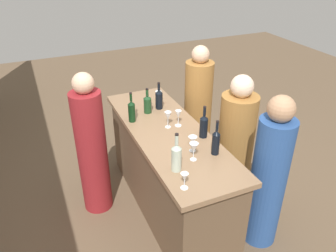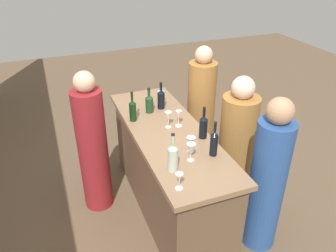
{
  "view_description": "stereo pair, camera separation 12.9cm",
  "coord_description": "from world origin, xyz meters",
  "px_view_note": "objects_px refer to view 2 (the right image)",
  "views": [
    {
      "loc": [
        -2.6,
        1.13,
        2.62
      ],
      "look_at": [
        0.0,
        0.0,
        1.02
      ],
      "focal_mm": 35.87,
      "sensor_mm": 36.0,
      "label": 1
    },
    {
      "loc": [
        -2.64,
        1.01,
        2.62
      ],
      "look_at": [
        0.0,
        0.0,
        1.02
      ],
      "focal_mm": 35.87,
      "sensor_mm": 36.0,
      "label": 2
    }
  ],
  "objects_px": {
    "wine_glass_far_center": "(191,148)",
    "person_center_guest": "(267,181)",
    "wine_bottle_far_right_near_black": "(161,99)",
    "person_right_guest": "(236,150)",
    "wine_bottle_center_near_black": "(203,126)",
    "person_server_behind": "(93,148)",
    "wine_bottle_rightmost_olive_green": "(149,103)",
    "wine_glass_near_center": "(179,115)",
    "wine_glass_far_right": "(179,178)",
    "person_left_guest": "(201,115)",
    "wine_glass_far_left": "(168,116)",
    "wine_bottle_second_right_dark_green": "(133,110)",
    "wine_glass_near_left": "(161,95)",
    "wine_bottle_second_left_near_black": "(214,143)",
    "wine_glass_near_right": "(191,141)",
    "wine_bottle_leftmost_clear_pale": "(173,157)"
  },
  "relations": [
    {
      "from": "wine_glass_near_center",
      "to": "person_left_guest",
      "type": "bearing_deg",
      "value": -44.03
    },
    {
      "from": "wine_bottle_second_left_near_black",
      "to": "person_center_guest",
      "type": "height_order",
      "value": "person_center_guest"
    },
    {
      "from": "wine_bottle_center_near_black",
      "to": "person_center_guest",
      "type": "height_order",
      "value": "person_center_guest"
    },
    {
      "from": "wine_glass_far_left",
      "to": "person_center_guest",
      "type": "bearing_deg",
      "value": -142.41
    },
    {
      "from": "person_left_guest",
      "to": "wine_glass_near_center",
      "type": "bearing_deg",
      "value": 39.82
    },
    {
      "from": "wine_bottle_far_right_near_black",
      "to": "person_right_guest",
      "type": "height_order",
      "value": "person_right_guest"
    },
    {
      "from": "wine_glass_near_center",
      "to": "wine_glass_far_right",
      "type": "relative_size",
      "value": 1.23
    },
    {
      "from": "wine_glass_near_center",
      "to": "wine_glass_far_left",
      "type": "bearing_deg",
      "value": 82.59
    },
    {
      "from": "wine_bottle_center_near_black",
      "to": "wine_bottle_far_right_near_black",
      "type": "height_order",
      "value": "wine_bottle_center_near_black"
    },
    {
      "from": "wine_glass_far_left",
      "to": "person_left_guest",
      "type": "height_order",
      "value": "person_left_guest"
    },
    {
      "from": "wine_bottle_rightmost_olive_green",
      "to": "wine_glass_near_center",
      "type": "relative_size",
      "value": 1.65
    },
    {
      "from": "wine_glass_far_left",
      "to": "person_left_guest",
      "type": "xyz_separation_m",
      "value": [
        0.52,
        -0.62,
        -0.36
      ]
    },
    {
      "from": "wine_bottle_rightmost_olive_green",
      "to": "wine_glass_near_left",
      "type": "bearing_deg",
      "value": -51.13
    },
    {
      "from": "person_right_guest",
      "to": "wine_bottle_leftmost_clear_pale",
      "type": "bearing_deg",
      "value": 48.63
    },
    {
      "from": "wine_bottle_second_left_near_black",
      "to": "person_left_guest",
      "type": "bearing_deg",
      "value": -21.22
    },
    {
      "from": "wine_bottle_leftmost_clear_pale",
      "to": "person_left_guest",
      "type": "relative_size",
      "value": 0.21
    },
    {
      "from": "wine_glass_far_left",
      "to": "wine_glass_near_center",
      "type": "bearing_deg",
      "value": -97.41
    },
    {
      "from": "wine_bottle_second_right_dark_green",
      "to": "wine_glass_far_right",
      "type": "relative_size",
      "value": 2.32
    },
    {
      "from": "person_right_guest",
      "to": "wine_glass_near_left",
      "type": "bearing_deg",
      "value": -32.01
    },
    {
      "from": "wine_glass_far_left",
      "to": "wine_glass_far_right",
      "type": "relative_size",
      "value": 1.23
    },
    {
      "from": "wine_bottle_second_left_near_black",
      "to": "wine_glass_far_center",
      "type": "distance_m",
      "value": 0.21
    },
    {
      "from": "wine_bottle_second_right_dark_green",
      "to": "wine_glass_far_left",
      "type": "height_order",
      "value": "wine_bottle_second_right_dark_green"
    },
    {
      "from": "wine_bottle_rightmost_olive_green",
      "to": "wine_glass_far_center",
      "type": "distance_m",
      "value": 0.98
    },
    {
      "from": "wine_bottle_center_near_black",
      "to": "person_right_guest",
      "type": "xyz_separation_m",
      "value": [
        0.06,
        -0.43,
        -0.41
      ]
    },
    {
      "from": "wine_bottle_second_right_dark_green",
      "to": "wine_glass_far_left",
      "type": "xyz_separation_m",
      "value": [
        -0.26,
        -0.29,
        -0.0
      ]
    },
    {
      "from": "wine_bottle_rightmost_olive_green",
      "to": "wine_bottle_second_left_near_black",
      "type": "bearing_deg",
      "value": -165.01
    },
    {
      "from": "wine_bottle_second_left_near_black",
      "to": "wine_glass_far_left",
      "type": "xyz_separation_m",
      "value": [
        0.59,
        0.19,
        -0.0
      ]
    },
    {
      "from": "wine_glass_near_center",
      "to": "wine_glass_far_left",
      "type": "relative_size",
      "value": 1.0
    },
    {
      "from": "person_center_guest",
      "to": "person_server_behind",
      "type": "xyz_separation_m",
      "value": [
        1.09,
        1.36,
        0.01
      ]
    },
    {
      "from": "person_left_guest",
      "to": "person_server_behind",
      "type": "bearing_deg",
      "value": 4.3
    },
    {
      "from": "wine_glass_near_center",
      "to": "person_server_behind",
      "type": "height_order",
      "value": "person_server_behind"
    },
    {
      "from": "wine_bottle_center_near_black",
      "to": "wine_bottle_second_right_dark_green",
      "type": "relative_size",
      "value": 1.0
    },
    {
      "from": "wine_bottle_rightmost_olive_green",
      "to": "person_left_guest",
      "type": "bearing_deg",
      "value": -78.71
    },
    {
      "from": "wine_bottle_leftmost_clear_pale",
      "to": "wine_bottle_second_right_dark_green",
      "type": "bearing_deg",
      "value": 4.12
    },
    {
      "from": "wine_bottle_far_right_near_black",
      "to": "wine_bottle_second_right_dark_green",
      "type": "bearing_deg",
      "value": 114.14
    },
    {
      "from": "wine_bottle_second_left_near_black",
      "to": "person_server_behind",
      "type": "bearing_deg",
      "value": 46.8
    },
    {
      "from": "wine_bottle_center_near_black",
      "to": "wine_glass_near_center",
      "type": "relative_size",
      "value": 1.88
    },
    {
      "from": "wine_glass_near_center",
      "to": "wine_glass_far_right",
      "type": "xyz_separation_m",
      "value": [
        -0.89,
        0.36,
        -0.02
      ]
    },
    {
      "from": "wine_bottle_center_near_black",
      "to": "wine_glass_near_center",
      "type": "xyz_separation_m",
      "value": [
        0.29,
        0.13,
        -0.0
      ]
    },
    {
      "from": "wine_bottle_rightmost_olive_green",
      "to": "person_right_guest",
      "type": "distance_m",
      "value": 1.04
    },
    {
      "from": "wine_glass_far_center",
      "to": "person_center_guest",
      "type": "height_order",
      "value": "person_center_guest"
    },
    {
      "from": "wine_glass_near_right",
      "to": "wine_glass_far_right",
      "type": "distance_m",
      "value": 0.51
    },
    {
      "from": "wine_glass_far_left",
      "to": "person_right_guest",
      "type": "xyz_separation_m",
      "value": [
        -0.23,
        -0.67,
        -0.41
      ]
    },
    {
      "from": "wine_bottle_leftmost_clear_pale",
      "to": "wine_glass_far_right",
      "type": "height_order",
      "value": "wine_bottle_leftmost_clear_pale"
    },
    {
      "from": "wine_bottle_second_right_dark_green",
      "to": "person_center_guest",
      "type": "height_order",
      "value": "person_center_guest"
    },
    {
      "from": "wine_bottle_far_right_near_black",
      "to": "person_right_guest",
      "type": "relative_size",
      "value": 0.2
    },
    {
      "from": "wine_bottle_center_near_black",
      "to": "wine_bottle_second_right_dark_green",
      "type": "distance_m",
      "value": 0.76
    },
    {
      "from": "wine_bottle_leftmost_clear_pale",
      "to": "wine_bottle_far_right_near_black",
      "type": "xyz_separation_m",
      "value": [
        1.1,
        -0.3,
        -0.01
      ]
    },
    {
      "from": "wine_glass_near_right",
      "to": "wine_bottle_far_right_near_black",
      "type": "bearing_deg",
      "value": -3.25
    },
    {
      "from": "wine_glass_near_center",
      "to": "wine_glass_near_left",
      "type": "bearing_deg",
      "value": -1.13
    }
  ]
}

